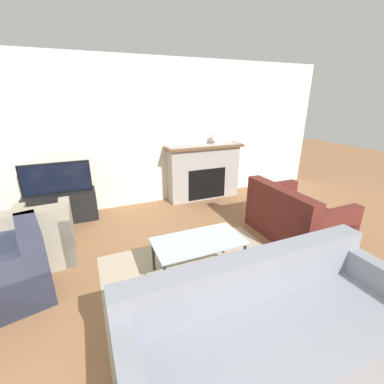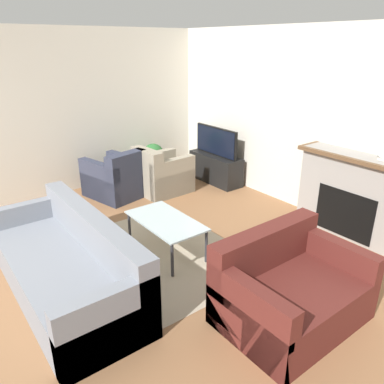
% 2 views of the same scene
% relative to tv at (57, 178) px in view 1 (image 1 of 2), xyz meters
% --- Properties ---
extents(wall_back, '(8.20, 0.06, 2.70)m').
position_rel_tv_xyz_m(wall_back, '(1.39, 0.31, 0.57)').
color(wall_back, silver).
rests_on(wall_back, ground_plane).
extents(area_rug, '(2.26, 1.77, 0.00)m').
position_rel_tv_xyz_m(area_rug, '(1.57, -2.25, -0.77)').
color(area_rug, '#B7A88E').
rests_on(area_rug, ground_plane).
extents(fireplace, '(1.60, 0.43, 1.12)m').
position_rel_tv_xyz_m(fireplace, '(2.69, 0.09, -0.19)').
color(fireplace, '#9E9993').
rests_on(fireplace, ground_plane).
extents(tv_stand, '(1.11, 0.39, 0.52)m').
position_rel_tv_xyz_m(tv_stand, '(0.00, 0.00, -0.52)').
color(tv_stand, black).
rests_on(tv_stand, ground_plane).
extents(tv, '(1.05, 0.06, 0.51)m').
position_rel_tv_xyz_m(tv, '(0.00, 0.00, 0.00)').
color(tv, black).
rests_on(tv, tv_stand).
extents(couch_sectional, '(2.31, 0.90, 0.82)m').
position_rel_tv_xyz_m(couch_sectional, '(1.63, -3.41, -0.49)').
color(couch_sectional, gray).
rests_on(couch_sectional, ground_plane).
extents(couch_loveseat, '(0.94, 1.32, 0.82)m').
position_rel_tv_xyz_m(couch_loveseat, '(3.28, -1.91, -0.49)').
color(couch_loveseat, '#5B231E').
rests_on(couch_loveseat, ground_plane).
extents(armchair_by_window, '(1.04, 0.91, 0.82)m').
position_rel_tv_xyz_m(armchair_by_window, '(-0.46, -1.82, -0.48)').
color(armchair_by_window, '#33384C').
rests_on(armchair_by_window, ground_plane).
extents(armchair_accent, '(0.72, 0.88, 0.82)m').
position_rel_tv_xyz_m(armchair_accent, '(-0.14, -1.10, -0.48)').
color(armchair_accent, '#9E937F').
rests_on(armchair_accent, ground_plane).
extents(coffee_table, '(1.06, 0.57, 0.44)m').
position_rel_tv_xyz_m(coffee_table, '(1.57, -2.16, -0.38)').
color(coffee_table, '#333338').
rests_on(coffee_table, ground_plane).
extents(mantel_clock, '(0.21, 0.07, 0.24)m').
position_rel_tv_xyz_m(mantel_clock, '(2.99, 0.10, 0.47)').
color(mantel_clock, beige).
rests_on(mantel_clock, fireplace).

